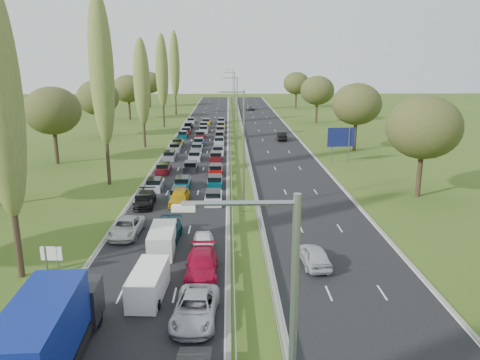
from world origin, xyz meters
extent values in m
plane|color=#37531A|center=(4.50, 80.00, 0.00)|extent=(260.00, 260.00, 0.00)
cube|color=black|center=(-2.25, 82.50, 0.00)|extent=(10.50, 215.00, 0.04)
cube|color=black|center=(11.25, 82.50, 0.00)|extent=(10.50, 215.00, 0.04)
cube|color=gray|center=(3.35, 82.50, 0.55)|extent=(0.06, 215.00, 0.32)
cube|color=gray|center=(5.65, 82.50, 0.55)|extent=(0.06, 215.00, 0.32)
cylinder|color=gray|center=(4.50, 43.00, 6.00)|extent=(0.18, 0.18, 12.00)
cylinder|color=gray|center=(4.50, 78.00, 6.00)|extent=(0.18, 0.18, 12.00)
cylinder|color=gray|center=(4.50, 113.00, 6.00)|extent=(0.18, 0.18, 12.00)
cylinder|color=gray|center=(4.50, 148.00, 6.00)|extent=(0.18, 0.18, 12.00)
cylinder|color=#2D2116|center=(-11.50, 29.00, 3.60)|extent=(0.44, 0.44, 7.20)
cylinder|color=#2D2116|center=(-11.50, 54.00, 3.96)|extent=(0.44, 0.44, 7.92)
ellipsoid|color=olive|center=(-11.50, 54.00, 13.64)|extent=(2.80, 2.80, 17.60)
cylinder|color=#2D2116|center=(-11.50, 79.00, 3.24)|extent=(0.44, 0.44, 6.48)
ellipsoid|color=olive|center=(-11.50, 79.00, 11.16)|extent=(2.80, 2.80, 14.40)
cylinder|color=#2D2116|center=(-11.50, 104.00, 3.60)|extent=(0.44, 0.44, 7.20)
ellipsoid|color=olive|center=(-11.50, 104.00, 12.40)|extent=(2.80, 2.80, 16.00)
cylinder|color=#2D2116|center=(-11.50, 129.00, 3.96)|extent=(0.44, 0.44, 7.92)
ellipsoid|color=olive|center=(-11.50, 129.00, 13.64)|extent=(2.80, 2.80, 17.60)
cylinder|color=#2D2116|center=(-22.00, 66.00, 2.42)|extent=(0.56, 0.56, 4.84)
ellipsoid|color=#38471E|center=(-22.00, 66.00, 7.70)|extent=(8.00, 8.00, 6.80)
cylinder|color=#2D2116|center=(-22.00, 90.00, 2.42)|extent=(0.56, 0.56, 4.84)
ellipsoid|color=#38471E|center=(-22.00, 90.00, 7.70)|extent=(8.00, 8.00, 6.80)
cylinder|color=#2D2116|center=(-22.00, 118.00, 2.42)|extent=(0.56, 0.56, 4.84)
ellipsoid|color=#38471E|center=(-22.00, 118.00, 7.70)|extent=(8.00, 8.00, 6.80)
cylinder|color=#2D2116|center=(-22.00, 150.00, 2.42)|extent=(0.56, 0.56, 4.84)
ellipsoid|color=#38471E|center=(-22.00, 150.00, 7.70)|extent=(8.00, 8.00, 6.80)
cylinder|color=#2D2116|center=(24.00, 48.00, 2.42)|extent=(0.56, 0.56, 4.84)
ellipsoid|color=#38471E|center=(24.00, 48.00, 7.70)|extent=(8.00, 8.00, 6.80)
cylinder|color=#2D2116|center=(24.00, 75.00, 2.42)|extent=(0.56, 0.56, 4.84)
ellipsoid|color=#38471E|center=(24.00, 75.00, 7.70)|extent=(8.00, 8.00, 6.80)
cylinder|color=#2D2116|center=(24.00, 110.00, 2.42)|extent=(0.56, 0.56, 4.84)
ellipsoid|color=#38471E|center=(24.00, 110.00, 7.70)|extent=(8.00, 8.00, 6.80)
cylinder|color=#2D2116|center=(24.00, 145.00, 2.42)|extent=(0.56, 0.56, 4.84)
ellipsoid|color=#38471E|center=(24.00, 145.00, 7.70)|extent=(8.00, 8.00, 6.80)
cube|color=slate|center=(-5.74, 45.65, 0.44)|extent=(1.75, 4.00, 0.80)
cube|color=#B2B7BC|center=(-5.61, 51.56, 0.44)|extent=(1.75, 4.00, 0.80)
cube|color=#590F14|center=(-5.72, 59.89, 0.44)|extent=(1.75, 4.00, 0.80)
cube|color=slate|center=(-5.92, 68.40, 0.44)|extent=(1.75, 4.00, 0.80)
cube|color=silver|center=(-5.83, 75.25, 0.44)|extent=(1.75, 4.00, 0.80)
cube|color=#BF990C|center=(-5.90, 79.69, 0.44)|extent=(1.75, 4.00, 0.80)
cube|color=#053F4C|center=(-5.82, 88.87, 0.44)|extent=(1.75, 4.00, 0.80)
cube|color=#590F14|center=(-5.60, 93.92, 0.44)|extent=(1.75, 4.00, 0.80)
cube|color=black|center=(-5.81, 101.61, 0.44)|extent=(1.75, 4.00, 0.80)
cube|color=#B2B7BC|center=(-5.88, 110.21, 0.44)|extent=(1.75, 4.00, 0.80)
cube|color=#053F4C|center=(-2.37, 47.34, 0.44)|extent=(1.75, 4.00, 0.80)
cube|color=#053F4C|center=(-2.45, 52.20, 0.44)|extent=(1.75, 4.00, 0.80)
cube|color=black|center=(-2.13, 60.87, 0.44)|extent=(1.75, 4.00, 0.80)
cube|color=#B2B7BC|center=(-2.08, 68.19, 0.44)|extent=(1.75, 4.00, 0.80)
cube|color=slate|center=(-2.18, 74.89, 0.44)|extent=(1.75, 4.00, 0.80)
cube|color=navy|center=(-2.24, 80.49, 0.44)|extent=(1.75, 4.00, 0.80)
cube|color=#590F14|center=(-2.44, 88.60, 0.44)|extent=(1.75, 4.00, 0.80)
cube|color=#B2B7BC|center=(-2.15, 95.87, 0.44)|extent=(1.75, 4.00, 0.80)
cube|color=slate|center=(-2.41, 101.89, 0.44)|extent=(1.75, 4.00, 0.80)
cube|color=#BF990C|center=(-2.19, 108.52, 0.44)|extent=(1.75, 4.00, 0.80)
cube|color=silver|center=(1.40, 46.13, 0.44)|extent=(1.75, 4.00, 0.80)
cube|color=#053F4C|center=(1.37, 52.80, 0.44)|extent=(1.75, 4.00, 0.80)
cube|color=#A50C0A|center=(1.31, 58.88, 0.44)|extent=(1.75, 4.00, 0.80)
cube|color=#590F14|center=(1.09, 67.59, 0.44)|extent=(1.75, 4.00, 0.80)
cube|color=silver|center=(1.34, 72.51, 0.44)|extent=(1.75, 4.00, 0.80)
cube|color=#B2B7BC|center=(1.33, 81.43, 0.44)|extent=(1.75, 4.00, 0.80)
cube|color=#A50C0A|center=(1.30, 87.94, 0.44)|extent=(1.75, 4.00, 0.80)
cube|color=slate|center=(1.31, 95.21, 0.44)|extent=(1.75, 4.00, 0.80)
cube|color=#BF990C|center=(1.33, 101.93, 0.44)|extent=(1.75, 4.00, 0.80)
cube|color=slate|center=(1.30, 109.67, 0.44)|extent=(1.75, 4.00, 0.80)
imported|color=silver|center=(-5.81, 36.73, 0.74)|extent=(2.68, 5.31, 1.44)
imported|color=black|center=(-5.68, 45.15, 0.74)|extent=(2.23, 5.03, 1.44)
imported|color=#043948|center=(-2.17, 35.31, 0.78)|extent=(2.42, 5.32, 1.51)
imported|color=#CA990D|center=(-2.15, 45.65, 0.81)|extent=(2.06, 4.72, 1.58)
imported|color=#ABAEB4|center=(1.06, 22.98, 0.77)|extent=(2.82, 5.52, 1.49)
imported|color=#A60A2A|center=(1.11, 28.82, 0.81)|extent=(2.25, 5.47, 1.58)
imported|color=white|center=(1.02, 32.90, 0.73)|extent=(1.92, 4.24, 1.41)
imported|color=#B1B7BC|center=(9.28, 30.33, 0.79)|extent=(2.18, 4.64, 1.54)
imported|color=black|center=(13.04, 85.73, 0.81)|extent=(1.87, 4.85, 1.58)
imported|color=slate|center=(9.66, 140.63, 0.73)|extent=(2.46, 5.15, 1.42)
cube|color=black|center=(-5.58, 18.85, 0.72)|extent=(2.57, 9.65, 0.50)
cube|color=navy|center=(-5.58, 17.67, 2.66)|extent=(2.68, 7.29, 2.88)
cube|color=black|center=(-5.58, 22.50, 1.57)|extent=(2.62, 2.36, 2.20)
cylinder|color=black|center=(-5.58, 22.48, 0.52)|extent=(2.25, 1.00, 1.00)
cube|color=white|center=(-2.09, 25.74, 1.01)|extent=(1.88, 4.71, 1.88)
cube|color=black|center=(-2.09, 27.81, 0.91)|extent=(1.84, 0.75, 1.51)
cylinder|color=black|center=(-2.89, 27.25, 0.34)|extent=(0.24, 0.64, 0.64)
cylinder|color=black|center=(-1.29, 24.23, 0.34)|extent=(0.24, 0.64, 0.64)
cube|color=silver|center=(-2.20, 33.06, 1.01)|extent=(1.89, 4.73, 1.89)
cube|color=black|center=(-2.20, 35.14, 0.92)|extent=(1.84, 0.76, 1.51)
cylinder|color=black|center=(-3.00, 34.57, 0.34)|extent=(0.24, 0.64, 0.64)
cylinder|color=black|center=(-1.39, 31.55, 0.34)|extent=(0.24, 0.64, 0.64)
cylinder|color=gray|center=(-9.80, 29.24, 1.05)|extent=(0.16, 0.16, 2.10)
cylinder|color=gray|center=(-9.00, 29.24, 1.05)|extent=(0.16, 0.16, 2.10)
cube|color=white|center=(-9.40, 29.24, 1.60)|extent=(1.50, 0.18, 1.00)
cylinder|color=gray|center=(18.20, 65.57, 2.60)|extent=(0.16, 0.16, 5.20)
cylinder|color=gray|center=(20.60, 65.57, 2.60)|extent=(0.16, 0.16, 5.20)
cube|color=navy|center=(19.40, 65.57, 3.80)|extent=(4.00, 0.39, 2.80)
camera|label=1|loc=(3.06, -1.40, 14.73)|focal=35.00mm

